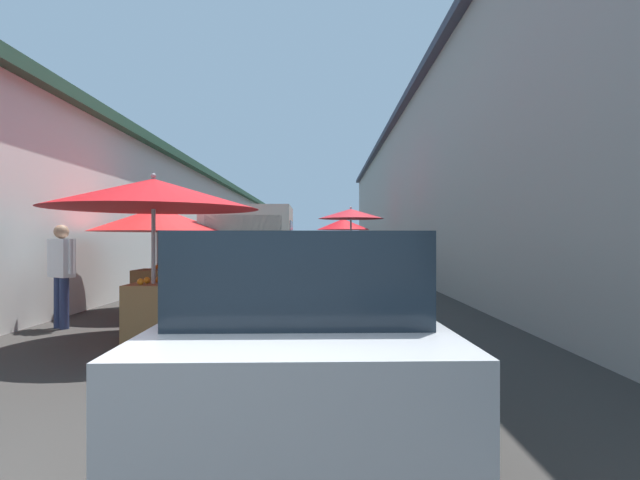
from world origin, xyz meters
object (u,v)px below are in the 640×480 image
(fruit_stall_near_right, at_px, (350,228))
(vendor_in_shade, at_px, (207,255))
(fruit_stall_far_right, at_px, (157,227))
(fruit_stall_far_left, at_px, (344,230))
(parked_scooter, at_px, (218,274))
(plastic_stool, at_px, (340,289))
(fruit_stall_near_left, at_px, (154,211))
(delivery_truck, at_px, (253,256))
(vendor_by_crates, at_px, (61,268))
(hatchback_car, at_px, (301,322))

(fruit_stall_near_right, relative_size, vendor_in_shade, 1.54)
(fruit_stall_far_right, distance_m, fruit_stall_far_left, 12.51)
(fruit_stall_near_right, distance_m, vendor_in_shade, 4.62)
(vendor_in_shade, distance_m, parked_scooter, 2.00)
(fruit_stall_far_right, relative_size, vendor_in_shade, 1.62)
(fruit_stall_far_right, distance_m, plastic_stool, 3.99)
(fruit_stall_near_left, xyz_separation_m, fruit_stall_far_left, (14.57, -3.21, 0.04))
(fruit_stall_near_right, distance_m, fruit_stall_far_right, 7.44)
(fruit_stall_near_right, distance_m, fruit_stall_far_left, 5.59)
(fruit_stall_near_right, xyz_separation_m, fruit_stall_near_left, (-8.98, 3.18, 0.03))
(delivery_truck, distance_m, vendor_by_crates, 3.99)
(delivery_truck, distance_m, parked_scooter, 3.28)
(delivery_truck, bearing_deg, fruit_stall_near_right, -25.71)
(fruit_stall_far_right, relative_size, fruit_stall_near_left, 0.90)
(delivery_truck, bearing_deg, hatchback_car, -168.65)
(fruit_stall_far_left, xyz_separation_m, plastic_stool, (-10.65, 0.52, -1.51))
(fruit_stall_far_left, xyz_separation_m, vendor_by_crates, (-13.61, 5.01, -0.89))
(fruit_stall_far_left, distance_m, parked_scooter, 8.67)
(fruit_stall_near_left, height_order, parked_scooter, fruit_stall_near_left)
(fruit_stall_far_right, height_order, fruit_stall_far_left, fruit_stall_far_left)
(delivery_truck, height_order, vendor_by_crates, delivery_truck)
(fruit_stall_near_left, xyz_separation_m, plastic_stool, (3.92, -2.69, -1.48))
(fruit_stall_far_right, height_order, fruit_stall_near_left, fruit_stall_near_left)
(fruit_stall_far_left, xyz_separation_m, hatchback_car, (-17.39, 1.06, -1.10))
(delivery_truck, xyz_separation_m, parked_scooter, (2.92, 1.38, -0.59))
(fruit_stall_near_left, xyz_separation_m, vendor_in_shade, (8.71, 1.35, -0.88))
(hatchback_car, relative_size, vendor_by_crates, 2.42)
(delivery_truck, distance_m, vendor_in_shade, 5.18)
(plastic_stool, bearing_deg, parked_scooter, 47.72)
(fruit_stall_near_right, xyz_separation_m, vendor_in_shade, (-0.27, 4.54, -0.86))
(fruit_stall_far_right, bearing_deg, fruit_stall_near_left, -162.05)
(fruit_stall_near_left, height_order, hatchback_car, fruit_stall_near_left)
(parked_scooter, bearing_deg, fruit_stall_far_right, 175.95)
(fruit_stall_near_left, distance_m, fruit_stall_far_left, 14.92)
(delivery_truck, relative_size, plastic_stool, 11.37)
(hatchback_car, relative_size, plastic_stool, 9.12)
(fruit_stall_near_left, bearing_deg, fruit_stall_far_left, -12.44)
(fruit_stall_near_right, height_order, fruit_stall_far_left, fruit_stall_near_right)
(hatchback_car, xyz_separation_m, delivery_truck, (6.82, 1.37, 0.30))
(fruit_stall_far_left, bearing_deg, fruit_stall_near_left, 167.56)
(fruit_stall_near_left, bearing_deg, fruit_stall_far_right, 17.95)
(fruit_stall_far_right, xyz_separation_m, hatchback_car, (-5.58, -3.05, -0.91))
(delivery_truck, height_order, vendor_in_shade, delivery_truck)
(fruit_stall_near_right, xyz_separation_m, fruit_stall_far_right, (-6.22, 4.08, -0.12))
(vendor_by_crates, bearing_deg, vendor_in_shade, -3.31)
(vendor_by_crates, distance_m, plastic_stool, 5.42)
(fruit_stall_near_right, height_order, vendor_by_crates, fruit_stall_near_right)
(fruit_stall_near_right, bearing_deg, parked_scooter, 118.62)
(vendor_in_shade, bearing_deg, fruit_stall_near_right, -86.61)
(fruit_stall_near_right, xyz_separation_m, fruit_stall_far_left, (5.59, -0.03, 0.06))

